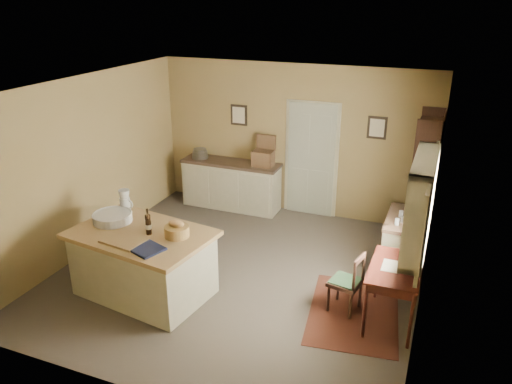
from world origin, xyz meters
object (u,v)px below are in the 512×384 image
at_px(sideboard, 232,183).
at_px(shelving_unit, 427,181).
at_px(writing_desk, 395,274).
at_px(desk_chair, 345,283).
at_px(right_cabinet, 404,246).
at_px(work_island, 143,261).

bearing_deg(sideboard, shelving_unit, -3.32).
height_order(sideboard, writing_desk, sideboard).
bearing_deg(desk_chair, sideboard, 148.56).
relative_size(writing_desk, right_cabinet, 0.97).
relative_size(writing_desk, shelving_unit, 0.46).
bearing_deg(work_island, writing_desk, 18.47).
xyz_separation_m(sideboard, writing_desk, (3.29, -2.53, 0.19)).
bearing_deg(shelving_unit, desk_chair, -107.97).
distance_m(writing_desk, shelving_unit, 2.37).
bearing_deg(shelving_unit, right_cabinet, -97.76).
distance_m(work_island, desk_chair, 2.66).
xyz_separation_m(sideboard, shelving_unit, (3.45, -0.20, 0.59)).
distance_m(writing_desk, desk_chair, 0.65).
relative_size(sideboard, shelving_unit, 0.87).
relative_size(work_island, right_cabinet, 1.94).
bearing_deg(desk_chair, writing_desk, 8.76).
xyz_separation_m(writing_desk, shelving_unit, (0.16, 2.33, 0.39)).
height_order(work_island, desk_chair, work_island).
distance_m(sideboard, shelving_unit, 3.50).
distance_m(work_island, right_cabinet, 3.64).
bearing_deg(desk_chair, work_island, -155.45).
height_order(writing_desk, shelving_unit, shelving_unit).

